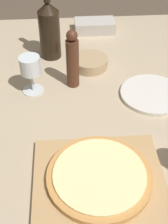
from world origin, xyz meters
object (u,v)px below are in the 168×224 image
object	(u,v)px
wine_bottle	(49,29)
small_bowl	(90,62)
pizza	(99,176)
pepper_mill	(73,60)
wine_glass	(30,67)

from	to	relation	value
wine_bottle	small_bowl	size ratio (longest dim) A/B	2.20
pizza	pepper_mill	bearing A→B (deg)	96.20
pizza	wine_bottle	distance (m)	0.70
pizza	small_bowl	xyz separation A→B (m)	(0.02, 0.58, -0.01)
pizza	pepper_mill	xyz separation A→B (m)	(-0.05, 0.47, 0.08)
pepper_mill	pizza	bearing A→B (deg)	-83.80
pizza	pepper_mill	size ratio (longest dim) A/B	1.27
wine_bottle	pepper_mill	world-z (taller)	wine_bottle
pepper_mill	small_bowl	size ratio (longest dim) A/B	1.55
small_bowl	pepper_mill	bearing A→B (deg)	-122.45
wine_bottle	wine_glass	size ratio (longest dim) A/B	2.21
small_bowl	wine_bottle	bearing A→B (deg)	148.50
pizza	small_bowl	distance (m)	0.59
pizza	small_bowl	bearing A→B (deg)	87.56
small_bowl	wine_glass	bearing A→B (deg)	-147.01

